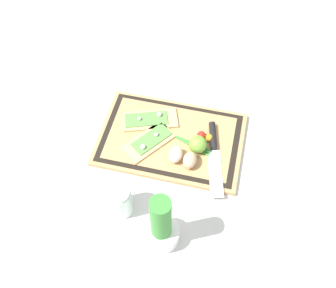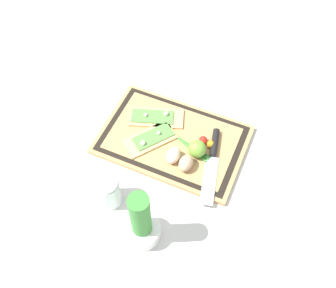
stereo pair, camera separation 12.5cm
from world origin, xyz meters
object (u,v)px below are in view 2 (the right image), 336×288
cherry_tomato_red (203,140)px  cherry_tomato_yellow (211,144)px  knife (213,153)px  egg_pink (173,155)px  sauce_jar (108,192)px  pizza_slice_near (156,117)px  herb_pot (142,224)px  pizza_slice_far (151,139)px  lime (197,149)px  egg_brown (186,163)px

cherry_tomato_red → cherry_tomato_yellow: size_ratio=1.11×
knife → egg_pink: size_ratio=4.53×
cherry_tomato_yellow → sauce_jar: (0.21, 0.29, 0.02)m
cherry_tomato_yellow → pizza_slice_near: bearing=-8.8°
cherry_tomato_yellow → herb_pot: herb_pot is taller
pizza_slice_near → cherry_tomato_yellow: bearing=171.2°
cherry_tomato_red → cherry_tomato_yellow: (-0.03, 0.00, -0.00)m
pizza_slice_far → herb_pot: 0.32m
pizza_slice_near → lime: lime is taller
cherry_tomato_yellow → lime: bearing=55.8°
knife → cherry_tomato_yellow: size_ratio=10.80×
lime → herb_pot: bearing=81.7°
knife → cherry_tomato_red: bearing=-32.9°
pizza_slice_near → lime: size_ratio=3.47×
pizza_slice_near → sauce_jar: 0.32m
knife → cherry_tomato_red: size_ratio=9.72×
egg_pink → sauce_jar: bearing=58.4°
egg_pink → cherry_tomato_red: egg_pink is taller
pizza_slice_far → cherry_tomato_red: (-0.16, -0.06, 0.01)m
cherry_tomato_red → egg_brown: bearing=80.9°
pizza_slice_far → knife: size_ratio=0.69×
sauce_jar → egg_pink: bearing=-121.6°
cherry_tomato_red → sauce_jar: bearing=57.6°
lime → sauce_jar: bearing=53.4°
egg_pink → herb_pot: (-0.02, 0.26, 0.04)m
cherry_tomato_yellow → sauce_jar: sauce_jar is taller
pizza_slice_near → lime: (-0.18, 0.08, 0.02)m
knife → egg_brown: 0.10m
lime → pizza_slice_far: bearing=3.4°
sauce_jar → cherry_tomato_red: bearing=-122.4°
pizza_slice_near → sauce_jar: sauce_jar is taller
pizza_slice_far → knife: 0.21m
pizza_slice_near → cherry_tomato_red: 0.18m
egg_pink → pizza_slice_near: bearing=-46.6°
pizza_slice_far → cherry_tomato_yellow: (-0.19, -0.05, 0.01)m
lime → sauce_jar: sauce_jar is taller
herb_pot → pizza_slice_far: bearing=-69.0°
knife → egg_pink: (0.11, 0.07, 0.01)m
knife → sauce_jar: 0.35m
egg_brown → herb_pot: herb_pot is taller
egg_pink → sauce_jar: (0.12, 0.20, 0.01)m
knife → herb_pot: bearing=73.8°
egg_pink → egg_brown: bearing=167.7°
sauce_jar → herb_pot: bearing=156.8°
pizza_slice_near → herb_pot: (-0.13, 0.38, 0.05)m
pizza_slice_near → egg_brown: size_ratio=3.36×
egg_brown → egg_pink: bearing=-12.3°
pizza_slice_far → lime: 0.16m
pizza_slice_far → egg_brown: bearing=161.2°
pizza_slice_far → lime: bearing=-176.6°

